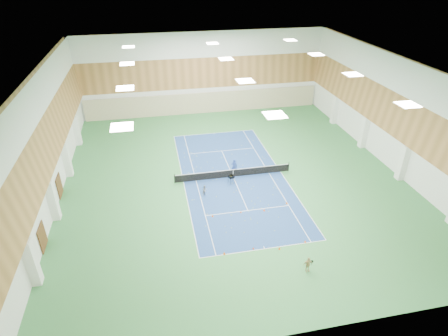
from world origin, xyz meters
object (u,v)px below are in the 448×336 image
object	(u,v)px
tennis_net	(233,173)
child_apron	(308,264)
coach	(234,167)
ball_cart	(231,179)
child_court	(205,190)

from	to	relation	value
tennis_net	child_apron	bearing A→B (deg)	-80.59
coach	child_apron	distance (m)	15.73
tennis_net	coach	xyz separation A→B (m)	(0.26, 0.64, 0.37)
tennis_net	ball_cart	xyz separation A→B (m)	(-0.49, -1.22, -0.06)
child_court	child_apron	world-z (taller)	child_apron
tennis_net	coach	size ratio (longest dim) A/B	6.96
child_court	ball_cart	distance (m)	3.54
child_court	coach	bearing A→B (deg)	8.88
tennis_net	ball_cart	world-z (taller)	tennis_net
coach	child_apron	size ratio (longest dim) A/B	1.37
tennis_net	coach	world-z (taller)	coach
coach	child_apron	xyz separation A→B (m)	(2.21, -15.57, -0.25)
coach	child_court	distance (m)	5.25
tennis_net	child_apron	xyz separation A→B (m)	(2.47, -14.93, 0.12)
coach	ball_cart	world-z (taller)	coach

